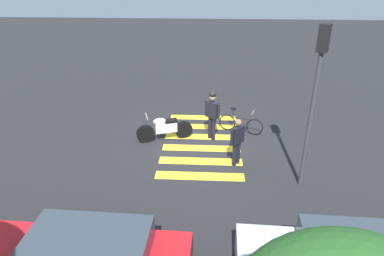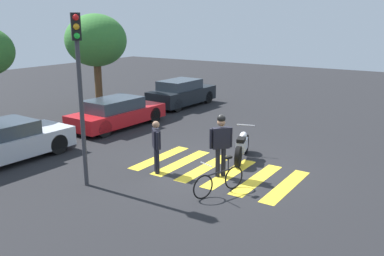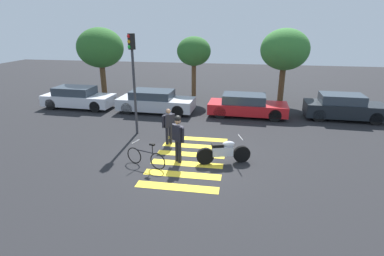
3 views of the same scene
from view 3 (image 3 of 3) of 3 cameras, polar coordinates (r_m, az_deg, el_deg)
name	(u,v)px [view 3 (image 3 of 3)]	position (r m, az deg, el deg)	size (l,w,h in m)	color
ground_plane	(189,159)	(12.28, -0.59, -5.82)	(60.00, 60.00, 0.00)	#232326
police_motorcycle	(224,152)	(11.80, 5.94, -4.50)	(2.06, 0.88, 1.05)	black
leaning_bicycle	(146,157)	(11.65, -8.65, -5.48)	(1.68, 0.67, 0.99)	black
officer_on_foot	(169,124)	(13.49, -4.42, 0.72)	(0.48, 0.51, 1.64)	black
officer_by_motorcycle	(178,135)	(11.62, -2.64, -1.31)	(0.55, 0.50, 1.91)	black
crosswalk_stripes	(189,159)	(12.27, -0.59, -5.80)	(2.81, 4.95, 0.01)	yellow
car_white_van	(78,98)	(20.71, -20.61, 5.34)	(4.48, 1.84, 1.35)	black
car_silver_sedan	(155,101)	(18.62, -6.90, 4.96)	(4.62, 1.98, 1.32)	black
car_red_convertible	(247,106)	(17.92, 10.21, 4.16)	(4.54, 1.88, 1.29)	black
car_black_suv	(343,107)	(19.05, 26.56, 3.49)	(4.26, 1.83, 1.43)	black
traffic_light_pole	(133,69)	(14.51, -11.02, 10.74)	(0.34, 0.35, 4.73)	#38383D
street_tree_near	(100,48)	(23.11, -16.83, 14.17)	(3.25, 3.25, 4.88)	brown
street_tree_mid	(194,52)	(21.07, 0.35, 14.09)	(2.28, 2.28, 4.32)	brown
street_tree_far	(285,50)	(20.93, 17.03, 13.84)	(3.09, 3.09, 4.87)	brown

